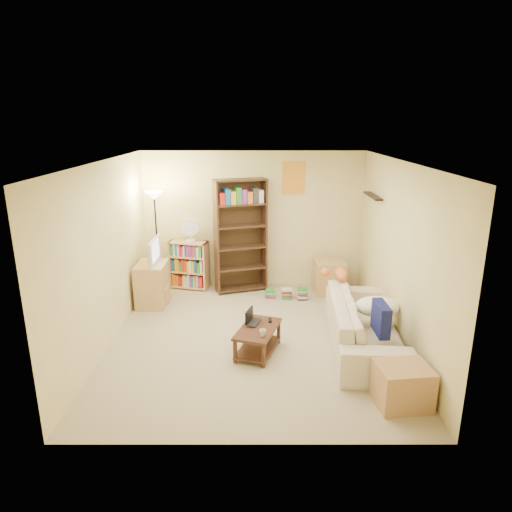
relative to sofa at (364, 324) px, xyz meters
name	(u,v)px	position (x,y,z in m)	size (l,w,h in m)	color
room	(253,228)	(-1.54, 0.23, 1.29)	(4.50, 4.54, 2.52)	tan
sofa	(364,324)	(0.00, 0.00, 0.00)	(1.06, 2.33, 0.66)	beige
navy_pillow	(381,319)	(0.07, -0.50, 0.30)	(0.44, 0.13, 0.39)	navy
cream_blanket	(377,307)	(0.17, 0.04, 0.24)	(0.61, 0.44, 0.26)	white
tabby_cat	(338,274)	(-0.23, 0.89, 0.42)	(0.52, 0.22, 0.18)	orange
coffee_table	(258,337)	(-1.47, -0.19, -0.11)	(0.68, 0.91, 0.36)	#47251B
laptop	(257,323)	(-1.47, -0.06, 0.04)	(0.27, 0.34, 0.02)	black
laptop_screen	(249,315)	(-1.58, -0.03, 0.14)	(0.01, 0.27, 0.18)	white
mug	(263,333)	(-1.40, -0.42, 0.07)	(0.10, 0.10, 0.08)	silver
tv_remote	(270,320)	(-1.30, 0.04, 0.04)	(0.05, 0.14, 0.02)	black
tv_stand	(152,284)	(-3.24, 1.51, 0.03)	(0.48, 0.67, 0.72)	tan
television	(150,252)	(-3.24, 1.51, 0.60)	(0.10, 0.73, 0.42)	black
tall_bookshelf	(241,233)	(-1.76, 2.16, 0.75)	(0.97, 0.57, 2.04)	#3E2617
short_bookshelf	(189,265)	(-2.72, 2.28, 0.12)	(0.75, 0.44, 0.90)	tan
desk_fan	(190,230)	(-2.67, 2.23, 0.80)	(0.32, 0.18, 0.44)	white
floor_lamp	(155,214)	(-3.20, 1.88, 1.16)	(0.32, 0.32, 1.87)	black
side_table	(329,277)	(-0.17, 2.05, -0.03)	(0.52, 0.52, 0.60)	tan
end_cabinet	(403,386)	(0.11, -1.37, -0.10)	(0.56, 0.47, 0.47)	tan
book_stacks	(288,294)	(-0.92, 1.73, -0.24)	(0.74, 0.22, 0.22)	red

